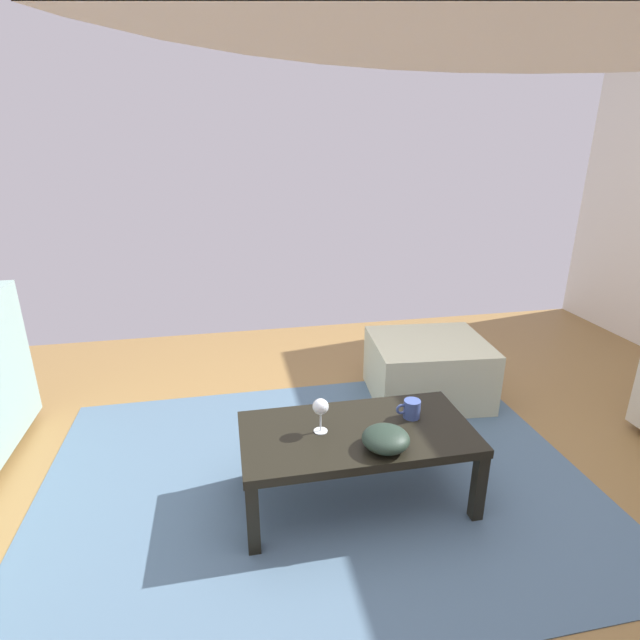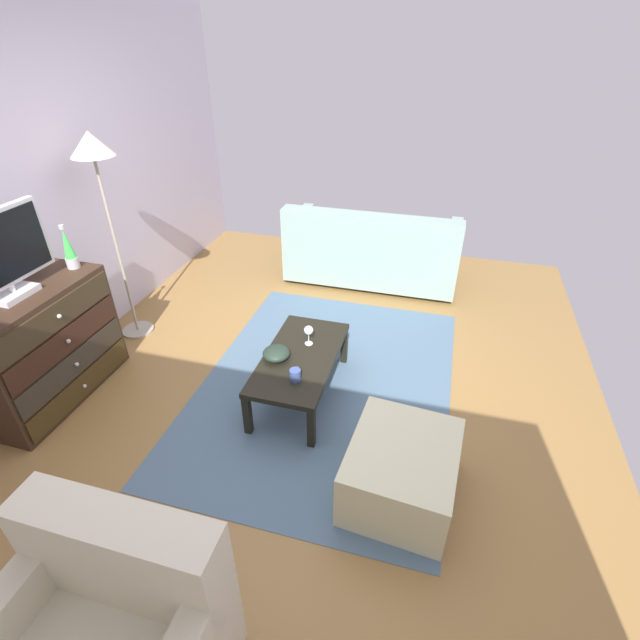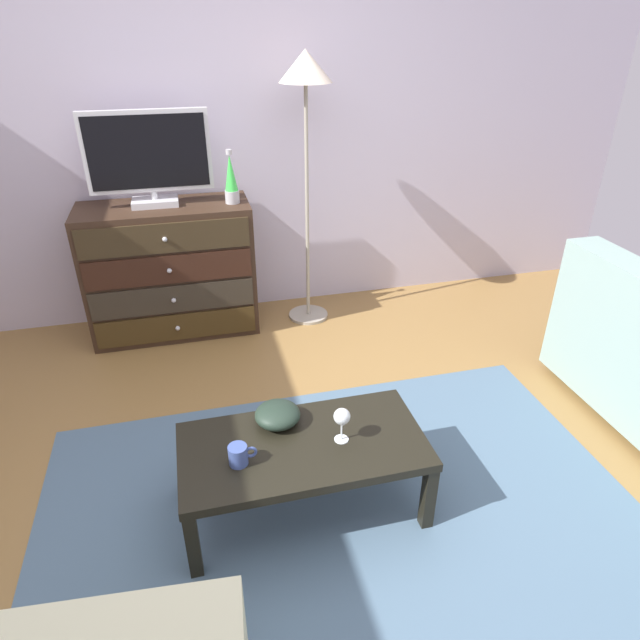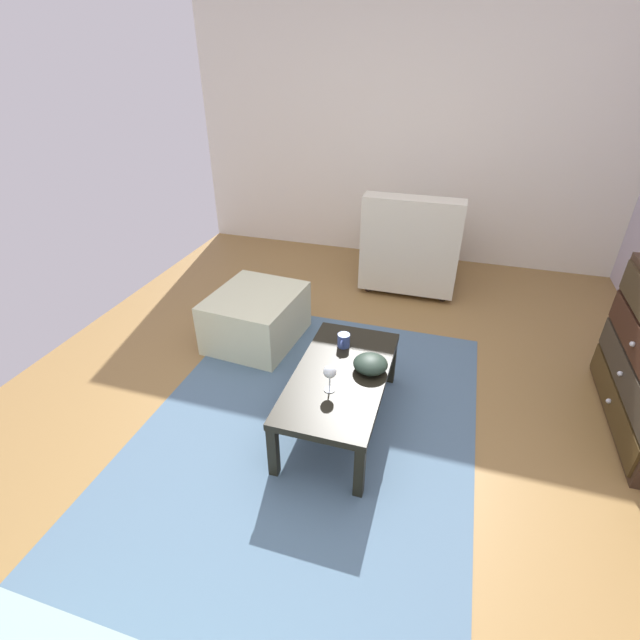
{
  "view_description": "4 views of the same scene",
  "coord_description": "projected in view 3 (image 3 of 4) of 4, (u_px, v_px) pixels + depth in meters",
  "views": [
    {
      "loc": [
        0.57,
        1.73,
        1.54
      ],
      "look_at": [
        0.2,
        -0.14,
        0.85
      ],
      "focal_mm": 27.38,
      "sensor_mm": 36.0,
      "label": 1
    },
    {
      "loc": [
        -2.49,
        -0.9,
        2.37
      ],
      "look_at": [
        0.11,
        -0.17,
        0.65
      ],
      "focal_mm": 25.74,
      "sensor_mm": 36.0,
      "label": 2
    },
    {
      "loc": [
        -0.3,
        -1.73,
        1.89
      ],
      "look_at": [
        0.13,
        -0.02,
        0.92
      ],
      "focal_mm": 30.66,
      "sensor_mm": 36.0,
      "label": 3
    },
    {
      "loc": [
        2.06,
        0.46,
        1.95
      ],
      "look_at": [
        0.11,
        -0.14,
        0.73
      ],
      "focal_mm": 25.79,
      "sensor_mm": 36.0,
      "label": 4
    }
  ],
  "objects": [
    {
      "name": "ground_plane",
      "position": [
        292.0,
        505.0,
        2.46
      ],
      "size": [
        5.95,
        4.56,
        0.05
      ],
      "primitive_type": "cube",
      "color": "olive"
    },
    {
      "name": "wall_accent_rear",
      "position": [
        224.0,
        121.0,
        3.55
      ],
      "size": [
        5.95,
        0.12,
        2.63
      ],
      "primitive_type": "cube",
      "color": "#BCB3C9",
      "rests_on": "ground_plane"
    },
    {
      "name": "area_rug",
      "position": [
        347.0,
        526.0,
        2.32
      ],
      "size": [
        2.6,
        1.9,
        0.01
      ],
      "primitive_type": "cube",
      "color": "slate",
      "rests_on": "ground_plane"
    },
    {
      "name": "dresser",
      "position": [
        171.0,
        270.0,
        3.61
      ],
      "size": [
        1.07,
        0.49,
        0.88
      ],
      "color": "#382519",
      "rests_on": "ground_plane"
    },
    {
      "name": "tv",
      "position": [
        149.0,
        157.0,
        3.27
      ],
      "size": [
        0.74,
        0.18,
        0.56
      ],
      "color": "silver",
      "rests_on": "dresser"
    },
    {
      "name": "lava_lamp",
      "position": [
        231.0,
        180.0,
        3.38
      ],
      "size": [
        0.09,
        0.09,
        0.33
      ],
      "color": "#B7B7BC",
      "rests_on": "dresser"
    },
    {
      "name": "coffee_table",
      "position": [
        303.0,
        451.0,
        2.27
      ],
      "size": [
        1.02,
        0.51,
        0.36
      ],
      "color": "black",
      "rests_on": "ground_plane"
    },
    {
      "name": "wine_glass",
      "position": [
        342.0,
        418.0,
        2.21
      ],
      "size": [
        0.07,
        0.07,
        0.16
      ],
      "color": "silver",
      "rests_on": "coffee_table"
    },
    {
      "name": "mug",
      "position": [
        239.0,
        455.0,
        2.13
      ],
      "size": [
        0.11,
        0.08,
        0.08
      ],
      "color": "#3D5293",
      "rests_on": "coffee_table"
    },
    {
      "name": "bowl_decorative",
      "position": [
        278.0,
        415.0,
        2.34
      ],
      "size": [
        0.2,
        0.2,
        0.09
      ],
      "primitive_type": "ellipsoid",
      "color": "#203025",
      "rests_on": "coffee_table"
    },
    {
      "name": "standing_lamp",
      "position": [
        306.0,
        95.0,
        3.25
      ],
      "size": [
        0.32,
        0.32,
        1.75
      ],
      "color": "#A59E8C",
      "rests_on": "ground_plane"
    }
  ]
}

